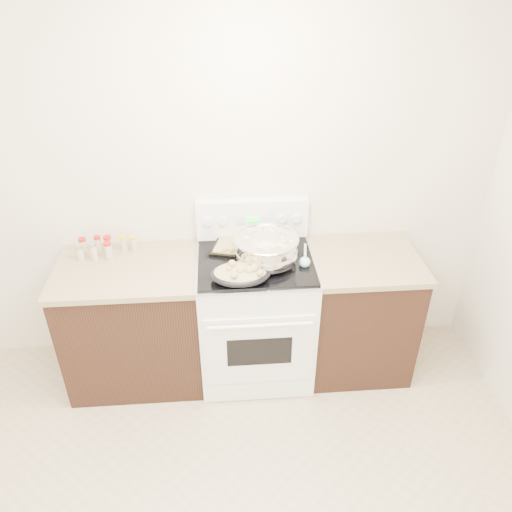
{
  "coord_description": "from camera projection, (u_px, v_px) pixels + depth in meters",
  "views": [
    {
      "loc": [
        0.14,
        -1.29,
        2.69
      ],
      "look_at": [
        0.35,
        1.37,
        1.0
      ],
      "focal_mm": 35.0,
      "sensor_mm": 36.0,
      "label": 1
    }
  ],
  "objects": [
    {
      "name": "kitchen_range",
      "position": [
        255.0,
        314.0,
        3.48
      ],
      "size": [
        0.78,
        0.73,
        1.22
      ],
      "color": "white",
      "rests_on": "ground"
    },
    {
      "name": "counter_left",
      "position": [
        136.0,
        322.0,
        3.44
      ],
      "size": [
        0.93,
        0.67,
        0.92
      ],
      "color": "black",
      "rests_on": "ground"
    },
    {
      "name": "blue_ladle",
      "position": [
        305.0,
        260.0,
        3.16
      ],
      "size": [
        0.08,
        0.26,
        0.09
      ],
      "color": "#A0E5EF",
      "rests_on": "kitchen_range"
    },
    {
      "name": "baking_sheet",
      "position": [
        243.0,
        247.0,
        3.33
      ],
      "size": [
        0.46,
        0.38,
        0.06
      ],
      "color": "black",
      "rests_on": "kitchen_range"
    },
    {
      "name": "wooden_spoon",
      "position": [
        248.0,
        257.0,
        3.23
      ],
      "size": [
        0.15,
        0.23,
        0.04
      ],
      "color": "#A07349",
      "rests_on": "kitchen_range"
    },
    {
      "name": "roasting_pan",
      "position": [
        240.0,
        273.0,
        3.01
      ],
      "size": [
        0.37,
        0.26,
        0.11
      ],
      "color": "black",
      "rests_on": "kitchen_range"
    },
    {
      "name": "counter_right",
      "position": [
        358.0,
        311.0,
        3.54
      ],
      "size": [
        0.73,
        0.67,
        0.92
      ],
      "color": "black",
      "rests_on": "ground"
    },
    {
      "name": "mixing_bowl",
      "position": [
        266.0,
        250.0,
        3.14
      ],
      "size": [
        0.46,
        0.46,
        0.24
      ],
      "color": "silver",
      "rests_on": "kitchen_range"
    },
    {
      "name": "room_shell",
      "position": [
        181.0,
        303.0,
        1.6
      ],
      "size": [
        4.1,
        3.6,
        2.75
      ],
      "color": "beige",
      "rests_on": "ground"
    },
    {
      "name": "spice_jars",
      "position": [
        103.0,
        247.0,
        3.29
      ],
      "size": [
        0.38,
        0.15,
        0.12
      ],
      "color": "#BFB28C",
      "rests_on": "counter_left"
    }
  ]
}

